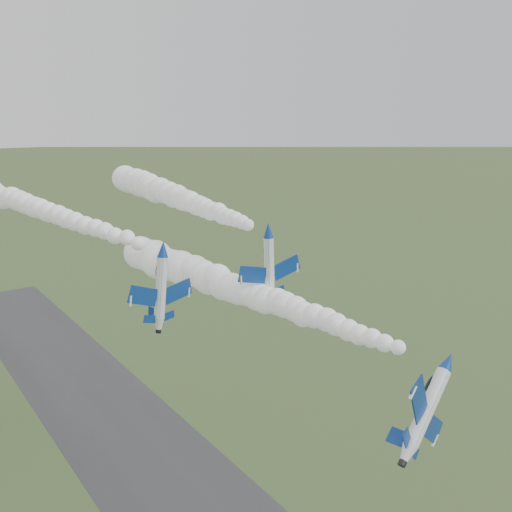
% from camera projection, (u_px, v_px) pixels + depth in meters
% --- Properties ---
extents(runway, '(24.00, 260.00, 0.04)m').
position_uv_depth(runway, '(171.00, 486.00, 95.85)').
color(runway, '#313134').
rests_on(runway, ground).
extents(jet_lead, '(7.62, 13.85, 9.09)m').
position_uv_depth(jet_lead, '(449.00, 362.00, 62.62)').
color(jet_lead, white).
extents(smoke_trail_jet_lead, '(18.77, 55.86, 5.78)m').
position_uv_depth(smoke_trail_jet_lead, '(245.00, 291.00, 82.99)').
color(smoke_trail_jet_lead, white).
extents(jet_pair_left, '(10.01, 11.84, 3.00)m').
position_uv_depth(jet_pair_left, '(164.00, 249.00, 70.82)').
color(jet_pair_left, white).
extents(smoke_trail_jet_pair_left, '(19.87, 72.36, 4.82)m').
position_uv_depth(smoke_trail_jet_pair_left, '(15.00, 200.00, 95.96)').
color(smoke_trail_jet_pair_left, white).
extents(jet_pair_right, '(10.34, 12.40, 3.07)m').
position_uv_depth(jet_pair_right, '(269.00, 230.00, 79.35)').
color(jet_pair_right, white).
extents(smoke_trail_jet_pair_right, '(8.63, 56.09, 5.62)m').
position_uv_depth(smoke_trail_jet_pair_right, '(175.00, 196.00, 104.11)').
color(smoke_trail_jet_pair_right, white).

